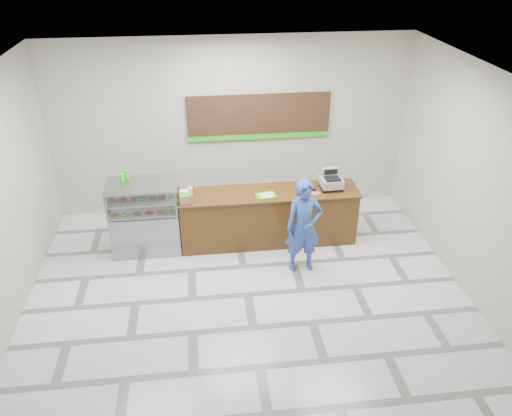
{
  "coord_description": "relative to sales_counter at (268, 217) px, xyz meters",
  "views": [
    {
      "loc": [
        -0.63,
        -6.28,
        5.19
      ],
      "look_at": [
        0.24,
        0.9,
        1.09
      ],
      "focal_mm": 35.0,
      "sensor_mm": 36.0,
      "label": 1
    }
  ],
  "objects": [
    {
      "name": "serving_tray",
      "position": [
        -0.07,
        -0.14,
        0.52
      ],
      "size": [
        0.38,
        0.29,
        0.02
      ],
      "rotation": [
        0.0,
        0.0,
        0.12
      ],
      "color": "#3CC40B",
      "rests_on": "sales_counter"
    },
    {
      "name": "cash_register",
      "position": [
        1.14,
        0.03,
        0.65
      ],
      "size": [
        0.4,
        0.42,
        0.36
      ],
      "rotation": [
        0.0,
        0.0,
        0.06
      ],
      "color": "black",
      "rests_on": "sales_counter"
    },
    {
      "name": "promo_box",
      "position": [
        -1.48,
        -0.25,
        0.6
      ],
      "size": [
        0.2,
        0.14,
        0.17
      ],
      "primitive_type": "cube",
      "rotation": [
        0.0,
        0.0,
        0.04
      ],
      "color": "green",
      "rests_on": "sales_counter"
    },
    {
      "name": "card_terminal",
      "position": [
        0.82,
        -0.01,
        0.53
      ],
      "size": [
        0.09,
        0.16,
        0.04
      ],
      "primitive_type": "cube",
      "rotation": [
        0.0,
        0.0,
        -0.12
      ],
      "color": "black",
      "rests_on": "sales_counter"
    },
    {
      "name": "floor",
      "position": [
        -0.55,
        -1.55,
        -0.52
      ],
      "size": [
        7.0,
        7.0,
        0.0
      ],
      "primitive_type": "plane",
      "color": "silver",
      "rests_on": "ground"
    },
    {
      "name": "straw_cup",
      "position": [
        -1.4,
        0.1,
        0.58
      ],
      "size": [
        0.09,
        0.09,
        0.13
      ],
      "primitive_type": "cylinder",
      "color": "silver",
      "rests_on": "sales_counter"
    },
    {
      "name": "sales_counter",
      "position": [
        0.0,
        0.0,
        0.0
      ],
      "size": [
        3.26,
        0.76,
        1.03
      ],
      "color": "#5A3512",
      "rests_on": "floor"
    },
    {
      "name": "menu_board",
      "position": [
        -0.0,
        1.41,
        1.42
      ],
      "size": [
        2.8,
        0.06,
        0.9
      ],
      "color": "black",
      "rests_on": "back_wall"
    },
    {
      "name": "green_cup_right",
      "position": [
        -2.54,
        0.14,
        0.88
      ],
      "size": [
        0.09,
        0.09,
        0.14
      ],
      "primitive_type": "cylinder",
      "color": "green",
      "rests_on": "display_case"
    },
    {
      "name": "green_cup_left",
      "position": [
        -2.48,
        0.27,
        0.89
      ],
      "size": [
        0.09,
        0.09,
        0.14
      ],
      "primitive_type": "cylinder",
      "color": "green",
      "rests_on": "display_case"
    },
    {
      "name": "donut_decal",
      "position": [
        0.82,
        -0.14,
        0.52
      ],
      "size": [
        0.16,
        0.16,
        0.0
      ],
      "primitive_type": "cylinder",
      "color": "#D24C70",
      "rests_on": "sales_counter"
    },
    {
      "name": "back_wall",
      "position": [
        -0.55,
        1.45,
        1.23
      ],
      "size": [
        7.0,
        0.0,
        7.0
      ],
      "primitive_type": "plane",
      "rotation": [
        1.57,
        0.0,
        0.0
      ],
      "color": "#B8B4A9",
      "rests_on": "floor"
    },
    {
      "name": "display_case",
      "position": [
        -2.22,
        -0.0,
        0.16
      ],
      "size": [
        1.22,
        0.72,
        1.33
      ],
      "color": "gray",
      "rests_on": "floor"
    },
    {
      "name": "ceiling",
      "position": [
        -0.55,
        -1.55,
        2.98
      ],
      "size": [
        7.0,
        7.0,
        0.0
      ],
      "primitive_type": "plane",
      "rotation": [
        3.14,
        0.0,
        0.0
      ],
      "color": "silver",
      "rests_on": "back_wall"
    },
    {
      "name": "customer",
      "position": [
        0.46,
        -0.93,
        0.32
      ],
      "size": [
        0.63,
        0.42,
        1.68
      ],
      "primitive_type": "imported",
      "rotation": [
        0.0,
        0.0,
        0.03
      ],
      "color": "#2F4DA4",
      "rests_on": "floor"
    },
    {
      "name": "napkin_box",
      "position": [
        -1.5,
        -0.0,
        0.58
      ],
      "size": [
        0.16,
        0.16,
        0.13
      ],
      "primitive_type": "cube",
      "rotation": [
        0.0,
        0.0,
        -0.07
      ],
      "color": "white",
      "rests_on": "sales_counter"
    }
  ]
}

